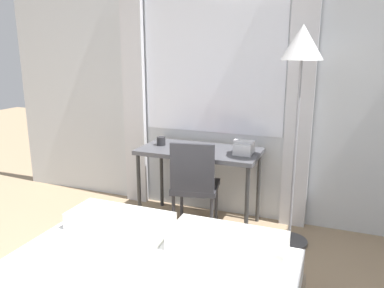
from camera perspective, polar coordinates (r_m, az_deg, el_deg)
name	(u,v)px	position (r m, az deg, el deg)	size (l,w,h in m)	color
wall_back_with_window	(225,82)	(3.71, 5.08, 9.38)	(5.16, 0.13, 2.70)	silver
desk	(200,156)	(3.53, 1.15, -1.84)	(1.13, 0.57, 0.75)	#4C4C51
desk_chair	(194,182)	(3.33, 0.38, -5.88)	(0.47, 0.47, 0.90)	#333338
standing_lamp	(301,65)	(3.12, 16.27, 11.44)	(0.33, 0.33, 1.85)	#4C4C51
telephone	(244,148)	(3.38, 7.92, -0.57)	(0.18, 0.19, 0.12)	silver
book	(200,149)	(3.46, 1.26, -0.80)	(0.27, 0.23, 0.02)	maroon
mug	(161,141)	(3.66, -4.74, 0.44)	(0.09, 0.09, 0.08)	#262628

